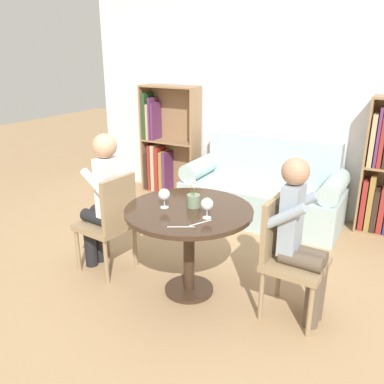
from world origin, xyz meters
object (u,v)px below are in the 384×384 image
object	(u,v)px
wine_glass_left	(164,195)
chair_right	(287,253)
couch	(263,193)
wine_glass_right	(207,205)
chair_left	(110,220)
bookshelf_left	(165,147)
flower_vase	(193,199)
person_right	(301,238)
person_left	(102,199)

from	to	relation	value
wine_glass_left	chair_right	bearing A→B (deg)	10.58
couch	wine_glass_right	bearing A→B (deg)	-83.70
chair_right	wine_glass_right	bearing A→B (deg)	112.72
chair_left	chair_right	distance (m)	1.52
bookshelf_left	wine_glass_right	world-z (taller)	bookshelf_left
chair_right	flower_vase	distance (m)	0.80
person_right	flower_vase	size ratio (longest dim) A/B	5.31
wine_glass_left	flower_vase	world-z (taller)	flower_vase
person_left	person_right	distance (m)	1.70
chair_right	wine_glass_left	bearing A→B (deg)	103.67
person_left	flower_vase	xyz separation A→B (m)	(0.86, 0.08, 0.13)
couch	chair_right	world-z (taller)	couch
wine_glass_right	flower_vase	distance (m)	0.24
couch	flower_vase	distance (m)	1.77
chair_right	wine_glass_right	distance (m)	0.68
person_right	wine_glass_left	world-z (taller)	person_right
person_right	person_left	bearing A→B (deg)	97.10
bookshelf_left	flower_vase	bearing A→B (deg)	-52.22
wine_glass_right	couch	bearing A→B (deg)	96.30
person_right	chair_right	bearing A→B (deg)	87.99
person_right	flower_vase	bearing A→B (deg)	95.92
bookshelf_left	wine_glass_left	bearing A→B (deg)	-57.43
wine_glass_right	person_right	bearing A→B (deg)	16.34
couch	flower_vase	xyz separation A→B (m)	(0.01, -1.70, 0.49)
person_left	chair_left	bearing A→B (deg)	85.90
couch	chair_left	world-z (taller)	couch
person_right	wine_glass_left	distance (m)	1.06
couch	bookshelf_left	bearing A→B (deg)	170.04
bookshelf_left	chair_right	size ratio (longest dim) A/B	1.61
chair_right	person_left	size ratio (longest dim) A/B	0.72
couch	wine_glass_right	distance (m)	1.93
bookshelf_left	person_left	size ratio (longest dim) A/B	1.16
bookshelf_left	wine_glass_right	size ratio (longest dim) A/B	9.36
wine_glass_left	wine_glass_right	size ratio (longest dim) A/B	0.99
chair_right	person_right	world-z (taller)	person_right
wine_glass_right	flower_vase	bearing A→B (deg)	142.46
chair_left	person_right	world-z (taller)	person_right
chair_left	person_right	size ratio (longest dim) A/B	0.74
bookshelf_left	person_left	bearing A→B (deg)	-71.90
bookshelf_left	chair_right	world-z (taller)	bookshelf_left
chair_left	person_right	xyz separation A→B (m)	(1.60, 0.13, 0.14)
person_left	wine_glass_left	xyz separation A→B (m)	(0.67, -0.05, 0.17)
chair_right	person_left	bearing A→B (deg)	97.62
wine_glass_left	bookshelf_left	bearing A→B (deg)	122.57
couch	chair_left	distance (m)	1.96
chair_left	bookshelf_left	bearing A→B (deg)	-153.75
bookshelf_left	wine_glass_left	distance (m)	2.49
person_left	wine_glass_right	distance (m)	1.06
person_left	wine_glass_right	bearing A→B (deg)	92.28
couch	person_right	bearing A→B (deg)	-62.96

